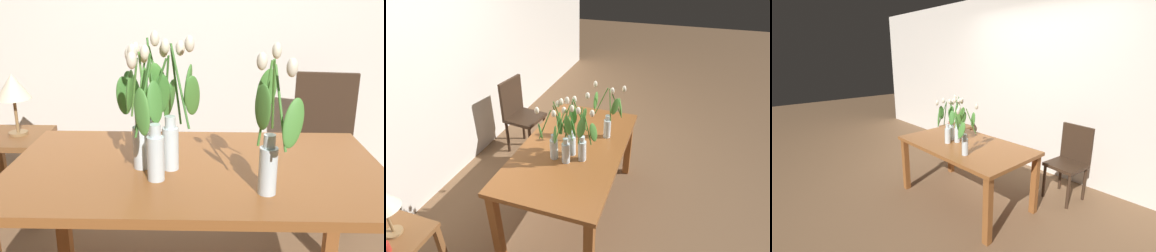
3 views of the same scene
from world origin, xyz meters
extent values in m
plane|color=brown|center=(0.00, 0.00, 0.00)|extent=(18.00, 18.00, 0.00)
cube|color=silver|center=(0.00, 1.52, 1.35)|extent=(9.00, 0.10, 2.70)
cube|color=brown|center=(0.00, 0.00, 0.72)|extent=(1.60, 0.90, 0.04)
cube|color=brown|center=(0.74, -0.39, 0.35)|extent=(0.07, 0.07, 0.70)
cube|color=brown|center=(-0.74, 0.39, 0.35)|extent=(0.07, 0.07, 0.70)
cube|color=brown|center=(0.74, 0.39, 0.35)|extent=(0.07, 0.07, 0.70)
cylinder|color=silver|center=(-0.10, -0.03, 0.83)|extent=(0.07, 0.07, 0.18)
cylinder|color=silver|center=(-0.10, -0.03, 0.94)|extent=(0.04, 0.04, 0.05)
cylinder|color=silver|center=(-0.10, -0.03, 0.80)|extent=(0.06, 0.06, 0.11)
cylinder|color=#3D752D|center=(-0.16, -0.02, 1.08)|extent=(0.10, 0.03, 0.26)
ellipsoid|color=#F2E5C6|center=(-0.20, -0.01, 1.21)|extent=(0.04, 0.04, 0.06)
ellipsoid|color=#4C8E38|center=(-0.20, -0.04, 1.09)|extent=(0.04, 0.09, 0.18)
cylinder|color=#3D752D|center=(-0.06, -0.09, 1.11)|extent=(0.08, 0.10, 0.32)
ellipsoid|color=#F2E5C6|center=(-0.02, -0.14, 1.27)|extent=(0.04, 0.04, 0.06)
ellipsoid|color=#4C8E38|center=(-0.01, -0.10, 1.07)|extent=(0.07, 0.10, 0.18)
cylinder|color=#3D752D|center=(-0.12, 0.03, 1.08)|extent=(0.04, 0.10, 0.27)
ellipsoid|color=#F2E5C6|center=(-0.13, 0.07, 1.22)|extent=(0.04, 0.04, 0.06)
ellipsoid|color=#4C8E38|center=(-0.16, 0.06, 1.09)|extent=(0.10, 0.07, 0.18)
cylinder|color=#3D752D|center=(-0.08, -0.04, 1.09)|extent=(0.04, 0.02, 0.31)
ellipsoid|color=#F2E5C6|center=(-0.06, -0.04, 1.25)|extent=(0.04, 0.04, 0.06)
ellipsoid|color=#4C8E38|center=(-0.03, -0.02, 1.10)|extent=(0.06, 0.10, 0.18)
cylinder|color=silver|center=(-0.23, -0.02, 0.83)|extent=(0.07, 0.07, 0.18)
cylinder|color=silver|center=(-0.23, -0.02, 0.94)|extent=(0.04, 0.04, 0.05)
cylinder|color=silver|center=(-0.23, -0.02, 0.80)|extent=(0.06, 0.06, 0.11)
cylinder|color=#56933D|center=(-0.25, 0.02, 1.07)|extent=(0.05, 0.07, 0.26)
ellipsoid|color=#F2E5C6|center=(-0.27, 0.05, 1.21)|extent=(0.04, 0.04, 0.06)
ellipsoid|color=#427F33|center=(-0.30, 0.04, 1.04)|extent=(0.08, 0.08, 0.18)
cylinder|color=#56933D|center=(-0.21, -0.05, 1.09)|extent=(0.04, 0.05, 0.29)
ellipsoid|color=#F2E5C6|center=(-0.19, -0.07, 1.23)|extent=(0.04, 0.04, 0.06)
ellipsoid|color=#427F33|center=(-0.16, -0.06, 1.04)|extent=(0.08, 0.09, 0.17)
cylinder|color=silver|center=(0.27, -0.25, 0.83)|extent=(0.07, 0.07, 0.18)
cylinder|color=silver|center=(0.27, -0.25, 0.94)|extent=(0.04, 0.04, 0.05)
cylinder|color=silver|center=(0.27, -0.25, 0.80)|extent=(0.06, 0.06, 0.11)
cylinder|color=#478433|center=(0.29, -0.31, 1.09)|extent=(0.04, 0.12, 0.28)
ellipsoid|color=#F2E5C6|center=(0.31, -0.37, 1.23)|extent=(0.04, 0.04, 0.06)
ellipsoid|color=#4C8E38|center=(0.33, -0.34, 1.04)|extent=(0.10, 0.07, 0.18)
cylinder|color=#478433|center=(0.29, -0.17, 1.09)|extent=(0.03, 0.13, 0.29)
ellipsoid|color=#F2E5C6|center=(0.30, -0.11, 1.25)|extent=(0.04, 0.04, 0.06)
ellipsoid|color=#4C8E38|center=(0.27, -0.13, 1.10)|extent=(0.10, 0.04, 0.18)
cylinder|color=#478433|center=(0.24, -0.27, 1.09)|extent=(0.05, 0.04, 0.30)
ellipsoid|color=#F2E5C6|center=(0.22, -0.28, 1.24)|extent=(0.04, 0.04, 0.06)
ellipsoid|color=#4C8E38|center=(0.23, -0.32, 1.09)|extent=(0.06, 0.10, 0.18)
cylinder|color=silver|center=(-0.15, -0.14, 0.83)|extent=(0.07, 0.07, 0.18)
cylinder|color=silver|center=(-0.15, -0.14, 0.94)|extent=(0.04, 0.04, 0.05)
cylinder|color=silver|center=(-0.15, -0.14, 0.80)|extent=(0.06, 0.06, 0.11)
cylinder|color=#3D752D|center=(-0.19, -0.19, 1.09)|extent=(0.06, 0.09, 0.28)
ellipsoid|color=#F2E5C6|center=(-0.22, -0.24, 1.23)|extent=(0.04, 0.04, 0.06)
ellipsoid|color=#4C8E38|center=(-0.19, -0.24, 1.05)|extent=(0.08, 0.08, 0.18)
cylinder|color=#3D752D|center=(-0.20, -0.14, 1.09)|extent=(0.07, 0.02, 0.30)
ellipsoid|color=#F2E5C6|center=(-0.23, -0.13, 1.24)|extent=(0.04, 0.04, 0.06)
ellipsoid|color=#4C8E38|center=(-0.24, -0.16, 1.10)|extent=(0.05, 0.10, 0.18)
cylinder|color=silver|center=(-0.21, 0.09, 0.83)|extent=(0.07, 0.07, 0.18)
cylinder|color=silver|center=(-0.21, 0.09, 0.94)|extent=(0.04, 0.04, 0.05)
cylinder|color=silver|center=(-0.21, 0.09, 0.80)|extent=(0.06, 0.06, 0.11)
cylinder|color=#3D752D|center=(-0.24, 0.15, 1.07)|extent=(0.06, 0.10, 0.25)
ellipsoid|color=#F2E5C6|center=(-0.27, 0.19, 1.21)|extent=(0.04, 0.04, 0.06)
ellipsoid|color=#427F33|center=(-0.28, 0.17, 1.03)|extent=(0.11, 0.06, 0.18)
cylinder|color=#3D752D|center=(-0.18, 0.03, 1.11)|extent=(0.05, 0.10, 0.33)
ellipsoid|color=#F2E5C6|center=(-0.16, -0.02, 1.28)|extent=(0.04, 0.04, 0.06)
ellipsoid|color=#427F33|center=(-0.14, 0.01, 1.05)|extent=(0.08, 0.07, 0.17)
cylinder|color=#3D752D|center=(-0.16, 0.07, 1.09)|extent=(0.08, 0.05, 0.29)
ellipsoid|color=#F2E5C6|center=(-0.12, 0.05, 1.24)|extent=(0.04, 0.04, 0.06)
ellipsoid|color=#427F33|center=(-0.11, 0.07, 1.02)|extent=(0.08, 0.10, 0.18)
cube|color=#382619|center=(0.82, 0.93, 0.45)|extent=(0.45, 0.45, 0.04)
cylinder|color=#382619|center=(0.97, 0.74, 0.21)|extent=(0.04, 0.04, 0.43)
cylinder|color=#382619|center=(0.63, 0.79, 0.21)|extent=(0.04, 0.04, 0.43)
cylinder|color=#382619|center=(1.01, 1.08, 0.21)|extent=(0.04, 0.04, 0.43)
cylinder|color=#382619|center=(0.67, 1.12, 0.21)|extent=(0.04, 0.04, 0.43)
cube|color=#382619|center=(0.84, 1.11, 0.70)|extent=(0.40, 0.08, 0.46)
cube|color=brown|center=(-1.20, 0.90, 0.53)|extent=(0.44, 0.44, 0.04)
cube|color=brown|center=(-1.01, 0.71, 0.26)|extent=(0.04, 0.04, 0.51)
cube|color=brown|center=(-1.01, 1.09, 0.26)|extent=(0.04, 0.04, 0.51)
cylinder|color=olive|center=(-1.17, 0.92, 0.56)|extent=(0.12, 0.12, 0.02)
cylinder|color=olive|center=(-1.17, 0.92, 0.68)|extent=(0.02, 0.02, 0.22)
cylinder|color=#B72D23|center=(-1.30, 0.84, 0.59)|extent=(0.06, 0.06, 0.07)
camera|label=1|loc=(0.03, -1.71, 1.48)|focal=40.66mm
camera|label=2|loc=(-2.17, -0.80, 2.31)|focal=28.95mm
camera|label=3|loc=(2.17, -2.00, 1.77)|focal=24.47mm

